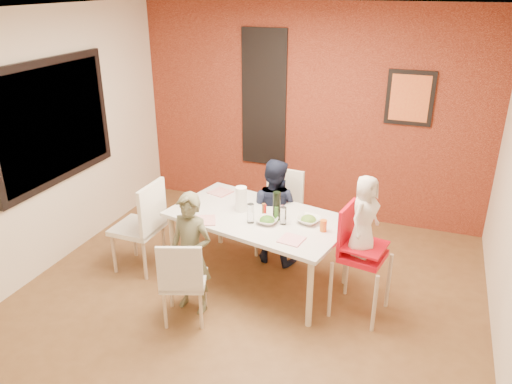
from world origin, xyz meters
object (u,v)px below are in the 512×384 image
(dining_table, at_px, (259,221))
(paper_towel_roll, at_px, (241,199))
(high_chair, at_px, (358,251))
(child_near, at_px, (191,254))
(child_far, at_px, (273,211))
(chair_far, at_px, (281,207))
(chair_left, at_px, (144,222))
(toddler, at_px, (364,216))
(wine_bottle, at_px, (277,206))
(chair_near, at_px, (183,278))

(dining_table, xyz_separation_m, paper_towel_roll, (-0.21, 0.05, 0.20))
(high_chair, distance_m, child_near, 1.53)
(child_far, distance_m, paper_towel_roll, 0.52)
(chair_far, distance_m, high_chair, 1.34)
(chair_left, relative_size, high_chair, 0.94)
(toddler, bearing_deg, child_far, 79.39)
(high_chair, xyz_separation_m, wine_bottle, (-0.84, 0.18, 0.23))
(child_far, bearing_deg, high_chair, 154.25)
(dining_table, bearing_deg, wine_bottle, -3.80)
(wine_bottle, bearing_deg, toddler, -12.50)
(high_chair, bearing_deg, child_far, 68.53)
(dining_table, relative_size, wine_bottle, 6.71)
(child_near, relative_size, paper_towel_roll, 4.57)
(chair_left, xyz_separation_m, wine_bottle, (1.40, 0.23, 0.32))
(dining_table, relative_size, chair_near, 2.28)
(high_chair, bearing_deg, chair_left, 101.11)
(toddler, relative_size, wine_bottle, 2.60)
(paper_towel_roll, bearing_deg, chair_left, -164.10)
(chair_far, xyz_separation_m, child_far, (-0.01, -0.25, 0.06))
(chair_left, relative_size, child_near, 0.85)
(chair_far, height_order, chair_left, chair_left)
(child_far, relative_size, paper_towel_roll, 4.58)
(child_far, distance_m, toddler, 1.30)
(child_near, xyz_separation_m, paper_towel_roll, (0.20, 0.74, 0.27))
(child_far, xyz_separation_m, toddler, (1.05, -0.64, 0.41))
(chair_left, distance_m, child_far, 1.39)
(high_chair, relative_size, toddler, 1.43)
(child_near, bearing_deg, chair_near, -78.04)
(chair_near, distance_m, child_far, 1.42)
(chair_left, height_order, paper_towel_roll, chair_left)
(chair_far, distance_m, child_near, 1.44)
(wine_bottle, bearing_deg, child_far, 111.91)
(dining_table, height_order, paper_towel_roll, paper_towel_roll)
(child_near, distance_m, paper_towel_roll, 0.82)
(chair_near, bearing_deg, child_far, -126.15)
(child_near, distance_m, child_far, 1.20)
(chair_near, xyz_separation_m, child_near, (-0.03, 0.23, 0.12))
(child_near, height_order, child_far, child_far)
(chair_far, relative_size, wine_bottle, 3.33)
(chair_near, distance_m, chair_left, 1.08)
(toddler, height_order, wine_bottle, toddler)
(chair_left, bearing_deg, dining_table, 102.13)
(dining_table, xyz_separation_m, high_chair, (1.04, -0.20, -0.02))
(chair_near, distance_m, high_chair, 1.60)
(paper_towel_roll, bearing_deg, chair_near, -100.22)
(chair_far, distance_m, child_far, 0.25)
(child_near, bearing_deg, high_chair, 24.65)
(high_chair, relative_size, paper_towel_roll, 4.13)
(paper_towel_roll, bearing_deg, wine_bottle, -8.42)
(toddler, bearing_deg, chair_left, 111.36)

